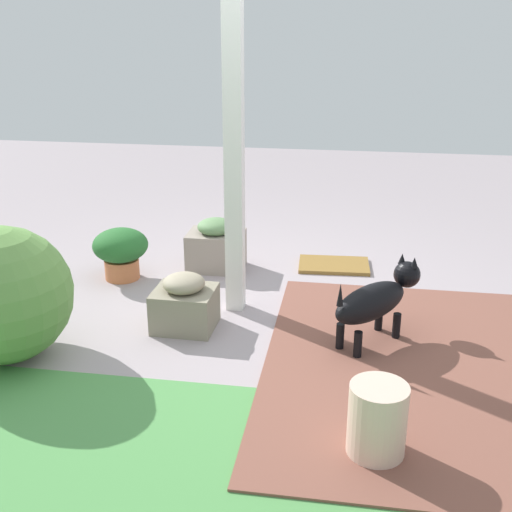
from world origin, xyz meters
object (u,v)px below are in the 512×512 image
ceramic_urn (377,421)px  porch_pillar (234,161)px  doormat (334,265)px  stone_planter_mid (185,304)px  round_shrub (2,295)px  stone_planter_nearest (216,246)px  terracotta_pot_broad (121,250)px  dog (376,299)px

ceramic_urn → porch_pillar: bearing=-57.6°
doormat → stone_planter_mid: bearing=53.7°
porch_pillar → stone_planter_mid: bearing=52.8°
round_shrub → doormat: 2.67m
stone_planter_nearest → terracotta_pot_broad: bearing=25.1°
dog → ceramic_urn: bearing=89.6°
porch_pillar → round_shrub: 1.67m
round_shrub → doormat: bearing=-136.0°
ceramic_urn → doormat: size_ratio=0.64×
porch_pillar → dog: 1.30m
porch_pillar → ceramic_urn: 2.01m
stone_planter_mid → dog: (-1.25, 0.02, 0.13)m
stone_planter_mid → porch_pillar: bearing=-127.2°
stone_planter_mid → round_shrub: 1.13m
stone_planter_nearest → porch_pillar: bearing=112.7°
porch_pillar → ceramic_urn: (-0.97, 1.53, -0.88)m
ceramic_urn → stone_planter_nearest: bearing=-60.6°
stone_planter_nearest → round_shrub: size_ratio=0.55×
round_shrub → terracotta_pot_broad: size_ratio=1.91×
stone_planter_mid → ceramic_urn: (-1.24, 1.16, 0.01)m
dog → ceramic_urn: (0.01, 1.14, -0.12)m
stone_planter_mid → doormat: (-0.94, -1.28, -0.16)m
ceramic_urn → doormat: bearing=-82.9°
doormat → terracotta_pot_broad: bearing=17.2°
stone_planter_mid → doormat: stone_planter_mid is taller
terracotta_pot_broad → doormat: bearing=-162.8°
stone_planter_nearest → ceramic_urn: stone_planter_nearest is taller
dog → ceramic_urn: dog is taller
stone_planter_mid → terracotta_pot_broad: bearing=-46.5°
terracotta_pot_broad → dog: bearing=158.4°
stone_planter_mid → doormat: size_ratio=0.70×
stone_planter_nearest → doormat: size_ratio=0.79×
dog → stone_planter_nearest: bearing=-40.9°
porch_pillar → doormat: size_ratio=3.68×
stone_planter_nearest → dog: (-1.28, 1.11, 0.11)m
terracotta_pot_broad → stone_planter_mid: bearing=133.5°
stone_planter_nearest → stone_planter_mid: size_ratio=1.12×
dog → doormat: dog is taller
porch_pillar → stone_planter_mid: (0.28, 0.36, -0.90)m
porch_pillar → round_shrub: size_ratio=2.58×
stone_planter_nearest → doormat: bearing=-168.9°
round_shrub → ceramic_urn: (-2.20, 0.61, -0.23)m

